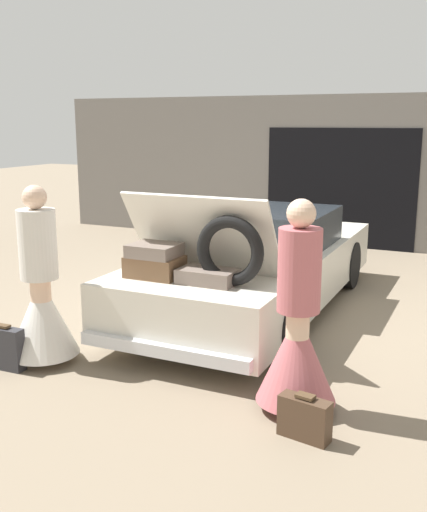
{
  "coord_description": "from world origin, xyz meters",
  "views": [
    {
      "loc": [
        2.58,
        -6.82,
        2.31
      ],
      "look_at": [
        0.0,
        -1.29,
        0.94
      ],
      "focal_mm": 42.0,
      "sensor_mm": 36.0,
      "label": 1
    }
  ],
  "objects_px": {
    "person_right": "(297,338)",
    "suitcase_beside_right_person": "(305,418)",
    "car": "(257,264)",
    "person_left": "(41,301)",
    "suitcase_beside_left_person": "(4,348)"
  },
  "relations": [
    {
      "from": "car",
      "to": "person_left",
      "type": "xyz_separation_m",
      "value": [
        -1.27,
        -2.49,
        0.04
      ]
    },
    {
      "from": "car",
      "to": "suitcase_beside_right_person",
      "type": "height_order",
      "value": "car"
    },
    {
      "from": "suitcase_beside_left_person",
      "to": "car",
      "type": "bearing_deg",
      "value": 61.99
    },
    {
      "from": "person_left",
      "to": "suitcase_beside_left_person",
      "type": "height_order",
      "value": "person_left"
    },
    {
      "from": "person_left",
      "to": "suitcase_beside_right_person",
      "type": "bearing_deg",
      "value": 87.64
    },
    {
      "from": "suitcase_beside_left_person",
      "to": "person_left",
      "type": "bearing_deg",
      "value": 54.69
    },
    {
      "from": "person_left",
      "to": "suitcase_beside_right_person",
      "type": "xyz_separation_m",
      "value": [
        2.75,
        -0.35,
        -0.45
      ]
    },
    {
      "from": "person_left",
      "to": "car",
      "type": "bearing_deg",
      "value": 157.81
    },
    {
      "from": "car",
      "to": "person_right",
      "type": "distance_m",
      "value": 2.74
    },
    {
      "from": "person_left",
      "to": "person_right",
      "type": "distance_m",
      "value": 2.55
    },
    {
      "from": "car",
      "to": "suitcase_beside_right_person",
      "type": "xyz_separation_m",
      "value": [
        1.47,
        -2.84,
        -0.41
      ]
    },
    {
      "from": "person_left",
      "to": "suitcase_beside_right_person",
      "type": "distance_m",
      "value": 2.81
    },
    {
      "from": "person_right",
      "to": "suitcase_beside_right_person",
      "type": "xyz_separation_m",
      "value": [
        0.2,
        -0.42,
        -0.46
      ]
    },
    {
      "from": "person_left",
      "to": "person_right",
      "type": "xyz_separation_m",
      "value": [
        2.55,
        0.07,
        0.0
      ]
    },
    {
      "from": "person_right",
      "to": "suitcase_beside_right_person",
      "type": "relative_size",
      "value": 4.23
    }
  ]
}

